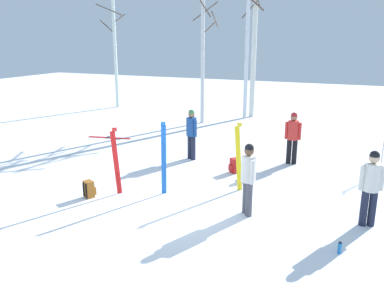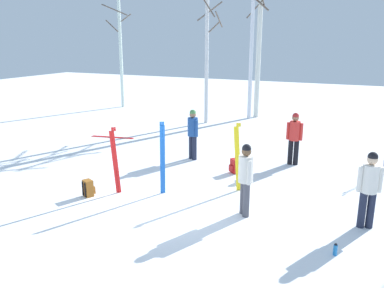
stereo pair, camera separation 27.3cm
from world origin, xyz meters
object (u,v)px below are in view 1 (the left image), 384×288
(ski_pair_planted_1, at_px, (116,161))
(birch_tree_2, at_px, (247,40))
(person_3, at_px, (248,175))
(ski_pair_planted_0, at_px, (238,157))
(ski_pair_planted_2, at_px, (164,159))
(water_bottle_0, at_px, (340,248))
(birch_tree_0, at_px, (115,45))
(ski_poles_0, at_px, (383,150))
(backpack_1, at_px, (89,189))
(person_0, at_px, (192,131))
(ski_pair_lying_0, at_px, (109,138))
(birch_tree_1, at_px, (203,41))
(backpack_0, at_px, (234,166))
(person_2, at_px, (293,135))
(person_1, at_px, (371,184))
(birch_tree_3, at_px, (255,34))

(ski_pair_planted_1, height_order, birch_tree_2, birch_tree_2)
(person_3, xyz_separation_m, ski_pair_planted_0, (-0.65, 1.39, -0.05))
(ski_pair_planted_0, bearing_deg, person_3, -64.77)
(ski_pair_planted_0, height_order, ski_pair_planted_1, ski_pair_planted_0)
(ski_pair_planted_2, distance_m, water_bottle_0, 4.77)
(water_bottle_0, bearing_deg, birch_tree_0, 137.04)
(ski_pair_planted_1, xyz_separation_m, water_bottle_0, (5.63, -0.86, -0.78))
(ski_poles_0, relative_size, backpack_1, 3.14)
(ski_poles_0, bearing_deg, person_3, -123.29)
(person_0, bearing_deg, backpack_1, -105.01)
(ski_pair_lying_0, relative_size, birch_tree_2, 0.25)
(backpack_1, xyz_separation_m, water_bottle_0, (6.16, -0.37, -0.10))
(birch_tree_1, bearing_deg, birch_tree_2, 49.29)
(person_0, xyz_separation_m, backpack_0, (1.76, -0.76, -0.77))
(person_3, bearing_deg, backpack_0, 113.24)
(person_2, bearing_deg, birch_tree_0, 148.36)
(ski_pair_planted_1, height_order, ski_poles_0, ski_pair_planted_1)
(person_3, bearing_deg, person_1, 10.94)
(birch_tree_3, bearing_deg, ski_pair_planted_1, -92.26)
(ski_pair_planted_1, xyz_separation_m, birch_tree_0, (-7.73, 11.57, 2.74))
(water_bottle_0, height_order, birch_tree_3, birch_tree_3)
(ski_pair_planted_0, relative_size, backpack_1, 4.26)
(person_2, bearing_deg, ski_pair_planted_0, -107.48)
(person_3, bearing_deg, person_0, 130.01)
(ski_pair_planted_0, height_order, birch_tree_0, birch_tree_0)
(person_1, height_order, backpack_0, person_1)
(person_2, distance_m, ski_pair_planted_1, 5.86)
(ski_poles_0, bearing_deg, backpack_0, -156.99)
(person_3, xyz_separation_m, ski_pair_planted_1, (-3.51, -0.13, -0.09))
(ski_pair_planted_1, bearing_deg, backpack_1, -137.28)
(person_2, distance_m, birch_tree_3, 8.70)
(ski_poles_0, bearing_deg, person_0, -170.37)
(ski_pair_planted_1, bearing_deg, person_3, 2.08)
(person_0, xyz_separation_m, backpack_1, (-1.11, -4.12, -0.77))
(birch_tree_2, bearing_deg, ski_pair_planted_1, -91.30)
(person_3, bearing_deg, backpack_1, -171.27)
(birch_tree_0, bearing_deg, birch_tree_3, 1.91)
(person_1, height_order, ski_pair_planted_0, ski_pair_planted_0)
(person_1, distance_m, person_2, 4.48)
(backpack_1, relative_size, birch_tree_2, 0.06)
(backpack_0, height_order, birch_tree_2, birch_tree_2)
(person_1, xyz_separation_m, ski_pair_planted_1, (-6.09, -0.63, -0.09))
(backpack_1, bearing_deg, person_2, 48.96)
(backpack_1, xyz_separation_m, birch_tree_2, (0.79, 11.75, 3.68))
(person_1, relative_size, person_3, 1.00)
(ski_pair_lying_0, xyz_separation_m, ski_poles_0, (10.22, -0.36, 0.73))
(ski_pair_planted_1, bearing_deg, ski_poles_0, 35.60)
(ski_pair_planted_2, xyz_separation_m, ski_pair_lying_0, (-4.88, 4.48, -0.96))
(backpack_1, bearing_deg, birch_tree_0, 120.81)
(ski_pair_planted_2, bearing_deg, person_2, 56.19)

